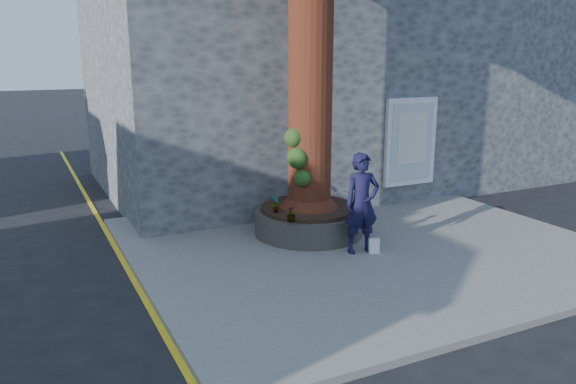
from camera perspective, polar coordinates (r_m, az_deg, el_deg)
name	(u,v)px	position (r m, az deg, el deg)	size (l,w,h in m)	color
ground	(322,277)	(10.11, 3.50, -8.61)	(120.00, 120.00, 0.00)	black
pavement	(362,245)	(11.62, 7.53, -5.34)	(9.00, 8.00, 0.12)	slate
yellow_line	(137,287)	(10.01, -15.07, -9.30)	(0.10, 30.00, 0.01)	yellow
stone_shop	(277,78)	(16.90, -1.08, 11.49)	(10.30, 8.30, 6.30)	#444648
neighbour_shop	(480,79)	(21.55, 18.94, 10.85)	(6.00, 8.00, 6.00)	#444648
planter	(309,220)	(11.98, 2.15, -2.86)	(2.30, 2.30, 0.60)	black
man	(362,203)	(10.77, 7.50, -1.15)	(0.71, 0.46, 1.94)	black
woman	(311,176)	(13.28, 2.36, 1.60)	(0.90, 0.70, 1.84)	#A4A19D
shopping_bag	(374,246)	(10.98, 8.73, -5.44)	(0.20, 0.12, 0.28)	white
plant_a	(276,204)	(11.36, -1.26, -1.21)	(0.20, 0.13, 0.37)	gray
plant_b	(365,203)	(11.58, 7.87, -1.09)	(0.20, 0.19, 0.36)	gray
plant_c	(291,214)	(10.75, 0.32, -2.26)	(0.17, 0.17, 0.31)	gray
plant_d	(324,187)	(12.98, 3.70, 0.54)	(0.28, 0.25, 0.31)	gray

